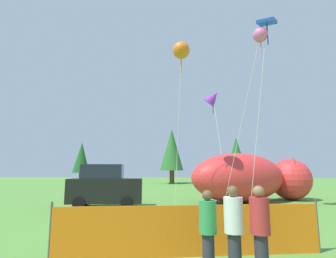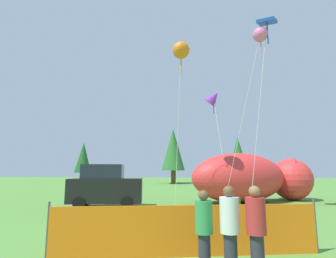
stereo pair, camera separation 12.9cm
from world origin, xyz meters
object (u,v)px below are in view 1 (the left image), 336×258
(kite_orange_flower, at_px, (181,51))
(folding_chair, at_px, (236,206))
(kite_purple_delta, at_px, (213,98))
(kite_pink_octopus, at_px, (260,36))
(spectator_in_yellow_shirt, at_px, (208,228))
(kite_blue_box, at_px, (266,26))
(spectator_in_blue_shirt, at_px, (260,227))
(inflatable_cat, at_px, (252,179))
(spectator_in_green_shirt, at_px, (234,227))
(parked_car, at_px, (105,186))

(kite_orange_flower, bearing_deg, folding_chair, -40.10)
(kite_purple_delta, distance_m, kite_pink_octopus, 7.19)
(spectator_in_yellow_shirt, height_order, kite_orange_flower, kite_orange_flower)
(kite_purple_delta, relative_size, kite_blue_box, 0.83)
(spectator_in_blue_shirt, bearing_deg, kite_pink_octopus, 73.94)
(inflatable_cat, height_order, spectator_in_blue_shirt, inflatable_cat)
(folding_chair, relative_size, spectator_in_green_shirt, 0.52)
(folding_chair, distance_m, kite_purple_delta, 11.33)
(parked_car, height_order, kite_blue_box, kite_blue_box)
(inflatable_cat, height_order, spectator_in_yellow_shirt, inflatable_cat)
(folding_chair, height_order, kite_pink_octopus, kite_pink_octopus)
(spectator_in_blue_shirt, bearing_deg, spectator_in_yellow_shirt, 170.67)
(spectator_in_green_shirt, bearing_deg, parked_car, 122.67)
(kite_orange_flower, relative_size, kite_blue_box, 0.89)
(folding_chair, relative_size, kite_blue_box, 0.09)
(folding_chair, bearing_deg, inflatable_cat, -82.93)
(folding_chair, bearing_deg, kite_purple_delta, -63.99)
(parked_car, distance_m, kite_orange_flower, 8.60)
(spectator_in_yellow_shirt, xyz_separation_m, kite_orange_flower, (-0.91, 8.03, 7.65))
(folding_chair, xyz_separation_m, kite_purple_delta, (-0.22, 8.80, 7.14))
(spectator_in_green_shirt, relative_size, kite_blue_box, 0.17)
(spectator_in_green_shirt, height_order, kite_orange_flower, kite_orange_flower)
(kite_purple_delta, distance_m, kite_blue_box, 7.54)
(kite_pink_octopus, bearing_deg, kite_blue_box, -23.33)
(inflatable_cat, bearing_deg, folding_chair, -133.70)
(spectator_in_yellow_shirt, height_order, kite_purple_delta, kite_purple_delta)
(kite_blue_box, bearing_deg, kite_orange_flower, 179.67)
(spectator_in_green_shirt, bearing_deg, folding_chair, 81.18)
(spectator_in_yellow_shirt, bearing_deg, inflatable_cat, 74.45)
(inflatable_cat, height_order, kite_pink_octopus, kite_pink_octopus)
(kite_orange_flower, distance_m, kite_blue_box, 4.77)
(inflatable_cat, relative_size, kite_pink_octopus, 0.90)
(parked_car, height_order, spectator_in_blue_shirt, parked_car)
(parked_car, xyz_separation_m, kite_orange_flower, (4.31, -0.77, 7.40))
(spectator_in_yellow_shirt, xyz_separation_m, kite_purple_delta, (1.23, 14.83, 6.79))
(inflatable_cat, height_order, kite_purple_delta, kite_purple_delta)
(kite_orange_flower, height_order, kite_blue_box, kite_blue_box)
(inflatable_cat, distance_m, kite_blue_box, 9.26)
(spectator_in_green_shirt, height_order, kite_pink_octopus, kite_pink_octopus)
(kite_purple_delta, height_order, kite_orange_flower, kite_orange_flower)
(parked_car, bearing_deg, spectator_in_yellow_shirt, -70.08)
(spectator_in_yellow_shirt, distance_m, spectator_in_blue_shirt, 1.01)
(spectator_in_yellow_shirt, relative_size, kite_orange_flower, 0.18)
(inflatable_cat, bearing_deg, spectator_in_blue_shirt, -127.18)
(folding_chair, relative_size, spectator_in_yellow_shirt, 0.55)
(spectator_in_blue_shirt, height_order, kite_orange_flower, kite_orange_flower)
(parked_car, height_order, kite_purple_delta, kite_purple_delta)
(kite_pink_octopus, bearing_deg, folding_chair, -132.43)
(inflatable_cat, relative_size, kite_purple_delta, 1.04)
(parked_car, bearing_deg, folding_chair, -33.25)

